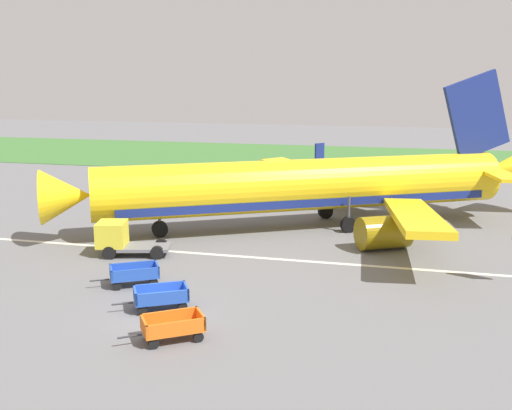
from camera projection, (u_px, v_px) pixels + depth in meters
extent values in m
plane|color=slate|center=(160.00, 314.00, 28.10)|extent=(220.00, 220.00, 0.00)
cube|color=#3D7033|center=(322.00, 158.00, 81.02)|extent=(220.00, 28.00, 0.06)
cube|color=silver|center=(221.00, 255.00, 37.25)|extent=(120.00, 0.36, 0.01)
cylinder|color=yellow|center=(305.00, 185.00, 43.48)|extent=(28.07, 17.70, 3.70)
cube|color=navy|center=(305.00, 199.00, 43.69)|extent=(25.35, 16.09, 0.56)
cone|color=yellow|center=(66.00, 196.00, 39.32)|extent=(4.55, 4.72, 3.63)
cone|color=yellow|center=(510.00, 169.00, 47.70)|extent=(5.64, 5.25, 3.52)
cube|color=yellow|center=(415.00, 216.00, 36.77)|extent=(4.12, 13.22, 1.35)
cylinder|color=#856D0E|center=(383.00, 232.00, 38.22)|extent=(3.82, 3.38, 2.10)
cube|color=yellow|center=(318.00, 174.00, 52.55)|extent=(11.72, 10.23, 1.35)
cube|color=navy|center=(319.00, 153.00, 59.15)|extent=(0.85, 0.98, 1.90)
cylinder|color=#856D0E|center=(310.00, 193.00, 51.05)|extent=(3.82, 3.38, 2.10)
cube|color=navy|center=(477.00, 115.00, 45.96)|extent=(5.41, 3.20, 6.88)
cube|color=yellow|center=(502.00, 175.00, 43.86)|extent=(2.74, 5.45, 0.24)
cube|color=yellow|center=(452.00, 163.00, 49.90)|extent=(5.02, 4.87, 0.24)
cylinder|color=#4C4C51|center=(159.00, 214.00, 41.17)|extent=(0.20, 0.20, 2.04)
cylinder|color=black|center=(160.00, 229.00, 41.38)|extent=(1.18, 0.92, 1.10)
cylinder|color=#4C4C51|center=(349.00, 211.00, 42.36)|extent=(0.20, 0.20, 2.04)
cylinder|color=black|center=(348.00, 225.00, 42.58)|extent=(1.18, 0.92, 1.10)
cylinder|color=#4C4C51|center=(326.00, 199.00, 46.52)|extent=(0.20, 0.20, 2.04)
cylinder|color=black|center=(325.00, 211.00, 46.73)|extent=(1.18, 0.92, 1.10)
cube|color=orange|center=(173.00, 329.00, 25.20)|extent=(2.85, 2.57, 0.08)
cube|color=orange|center=(176.00, 328.00, 24.54)|extent=(2.12, 1.49, 0.55)
cube|color=orange|center=(169.00, 316.00, 25.73)|extent=(2.12, 1.49, 0.55)
cube|color=orange|center=(144.00, 326.00, 24.73)|extent=(0.87, 1.21, 0.55)
cube|color=orange|center=(201.00, 318.00, 25.55)|extent=(0.87, 1.21, 0.55)
cylinder|color=#2D2D33|center=(130.00, 336.00, 24.60)|extent=(0.87, 0.63, 0.08)
cylinder|color=black|center=(153.00, 344.00, 24.43)|extent=(0.45, 0.38, 0.44)
cylinder|color=black|center=(148.00, 333.00, 25.45)|extent=(0.45, 0.38, 0.44)
cylinder|color=black|center=(198.00, 337.00, 25.07)|extent=(0.45, 0.38, 0.44)
cylinder|color=black|center=(192.00, 327.00, 26.09)|extent=(0.45, 0.38, 0.44)
cube|color=#234CB2|center=(161.00, 299.00, 28.59)|extent=(2.87, 2.45, 0.08)
cube|color=#234CB2|center=(163.00, 298.00, 27.91)|extent=(2.23, 1.31, 0.55)
cube|color=#234CB2|center=(159.00, 288.00, 29.13)|extent=(2.23, 1.31, 0.55)
cube|color=#234CB2|center=(135.00, 295.00, 28.21)|extent=(0.77, 1.27, 0.55)
cube|color=#234CB2|center=(186.00, 291.00, 28.83)|extent=(0.77, 1.27, 0.55)
cylinder|color=#2D2D33|center=(122.00, 304.00, 28.13)|extent=(0.91, 0.56, 0.08)
cylinder|color=black|center=(142.00, 311.00, 27.87)|extent=(0.46, 0.36, 0.44)
cylinder|color=black|center=(140.00, 302.00, 28.92)|extent=(0.46, 0.36, 0.44)
cylinder|color=black|center=(183.00, 307.00, 28.36)|extent=(0.46, 0.36, 0.44)
cylinder|color=black|center=(179.00, 298.00, 29.41)|extent=(0.46, 0.36, 0.44)
cube|color=#234CB2|center=(135.00, 276.00, 31.85)|extent=(2.86, 2.48, 0.08)
cube|color=#234CB2|center=(136.00, 274.00, 31.18)|extent=(2.20, 1.36, 0.55)
cube|color=#234CB2|center=(133.00, 267.00, 32.40)|extent=(2.20, 1.36, 0.55)
cube|color=#234CB2|center=(111.00, 273.00, 31.45)|extent=(0.80, 1.26, 0.55)
cube|color=#234CB2|center=(157.00, 269.00, 32.12)|extent=(0.80, 1.26, 0.55)
cylinder|color=#2D2D33|center=(100.00, 280.00, 31.36)|extent=(0.90, 0.58, 0.08)
cylinder|color=black|center=(117.00, 286.00, 31.12)|extent=(0.46, 0.36, 0.44)
cylinder|color=black|center=(116.00, 279.00, 32.17)|extent=(0.46, 0.36, 0.44)
cylinder|color=black|center=(154.00, 283.00, 31.65)|extent=(0.46, 0.36, 0.44)
cylinder|color=black|center=(151.00, 276.00, 32.70)|extent=(0.46, 0.36, 0.44)
cube|color=slate|center=(145.00, 247.00, 37.20)|extent=(3.47, 2.60, 0.20)
cube|color=yellow|center=(112.00, 234.00, 37.01)|extent=(2.11, 2.26, 1.50)
cube|color=#19232D|center=(99.00, 231.00, 36.98)|extent=(0.47, 1.59, 0.67)
cylinder|color=black|center=(109.00, 253.00, 36.37)|extent=(0.85, 0.49, 0.80)
cylinder|color=black|center=(116.00, 245.00, 38.05)|extent=(0.85, 0.49, 0.80)
cylinder|color=black|center=(157.00, 253.00, 36.39)|extent=(0.85, 0.49, 0.80)
cylinder|color=black|center=(161.00, 245.00, 38.06)|extent=(0.85, 0.49, 0.80)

